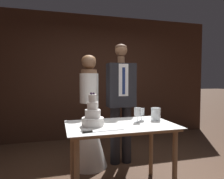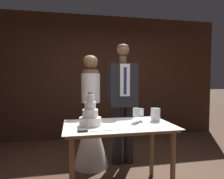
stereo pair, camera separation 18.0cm
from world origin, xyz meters
The scene contains 9 objects.
wall_back centered at (0.00, 2.35, 1.37)m, with size 5.43×0.12×2.74m, color #382116.
cake_table centered at (-0.21, 0.06, 0.70)m, with size 1.26×0.76×0.81m.
tiered_cake centered at (-0.54, 0.07, 0.92)m, with size 0.25×0.25×0.38m.
cake_knife centered at (-0.56, -0.20, 0.81)m, with size 0.44×0.05×0.02m.
wine_glass_near centered at (0.11, 0.18, 0.91)m, with size 0.07×0.07×0.16m.
wine_glass_middle centered at (0.02, 0.11, 0.93)m, with size 0.08×0.08×0.18m.
hurricane_candle centered at (0.29, 0.15, 0.88)m, with size 0.12×0.12×0.16m.
bride centered at (-0.46, 0.83, 0.62)m, with size 0.54×0.54×1.69m.
groom centered at (0.04, 0.83, 1.04)m, with size 0.43×0.25×1.87m.
Camera 1 is at (-0.92, -2.14, 1.34)m, focal length 32.00 mm.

